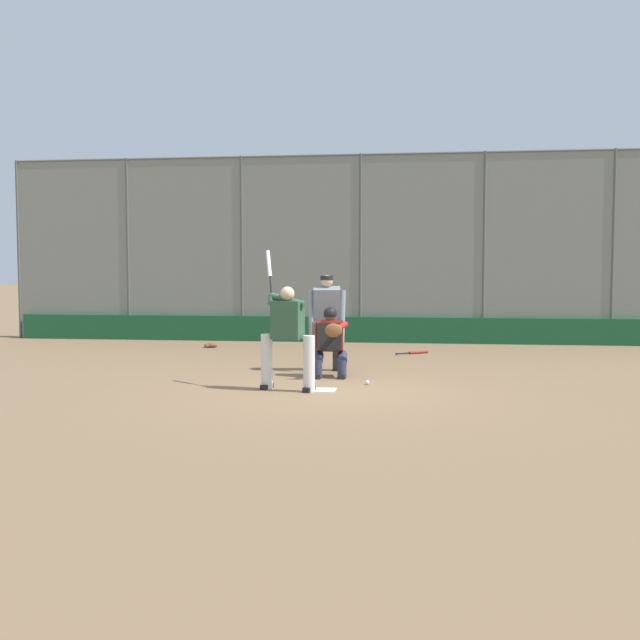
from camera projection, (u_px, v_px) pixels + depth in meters
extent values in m
plane|color=#846647|center=(322.00, 390.00, 11.84)|extent=(160.00, 160.00, 0.00)
cube|color=white|center=(322.00, 390.00, 11.84)|extent=(0.43, 0.43, 0.01)
cylinder|color=#515651|center=(613.00, 248.00, 18.82)|extent=(0.08, 0.08, 4.93)
cylinder|color=#515651|center=(484.00, 248.00, 19.23)|extent=(0.08, 0.08, 4.93)
cylinder|color=#515651|center=(361.00, 249.00, 19.64)|extent=(0.08, 0.08, 4.93)
cylinder|color=#515651|center=(242.00, 249.00, 20.05)|extent=(0.08, 0.08, 4.93)
cylinder|color=#515651|center=(128.00, 249.00, 20.46)|extent=(0.08, 0.08, 4.93)
cylinder|color=#515651|center=(19.00, 250.00, 20.86)|extent=(0.08, 0.08, 4.93)
cube|color=gray|center=(361.00, 249.00, 19.64)|extent=(19.13, 0.01, 4.93)
cylinder|color=#515651|center=(361.00, 155.00, 19.48)|extent=(19.13, 0.06, 0.06)
cube|color=#19512D|center=(360.00, 330.00, 19.68)|extent=(18.75, 0.18, 0.67)
cube|color=slate|center=(317.00, 332.00, 22.26)|extent=(13.39, 2.50, 0.12)
cube|color=slate|center=(313.00, 329.00, 21.44)|extent=(13.39, 0.55, 0.44)
cube|color=#B7BABC|center=(313.00, 320.00, 21.42)|extent=(13.39, 0.24, 0.08)
cube|color=slate|center=(316.00, 322.00, 21.97)|extent=(13.39, 0.55, 0.76)
cube|color=#B7BABC|center=(316.00, 308.00, 21.94)|extent=(13.39, 0.24, 0.08)
cube|color=slate|center=(318.00, 315.00, 22.50)|extent=(13.39, 0.55, 1.08)
cube|color=#B7BABC|center=(318.00, 296.00, 22.46)|extent=(13.39, 0.24, 0.08)
cube|color=slate|center=(321.00, 309.00, 23.04)|extent=(13.39, 0.55, 1.40)
cube|color=#B7BABC|center=(321.00, 285.00, 22.99)|extent=(13.39, 0.24, 0.08)
cylinder|color=silver|center=(309.00, 364.00, 11.68)|extent=(0.18, 0.18, 0.88)
cube|color=black|center=(309.00, 389.00, 11.70)|extent=(0.18, 0.30, 0.08)
cylinder|color=silver|center=(267.00, 362.00, 11.95)|extent=(0.18, 0.18, 0.88)
cube|color=black|center=(267.00, 386.00, 11.98)|extent=(0.18, 0.30, 0.08)
cube|color=#2D5138|center=(287.00, 320.00, 11.77)|extent=(0.53, 0.39, 0.61)
sphere|color=tan|center=(287.00, 294.00, 11.74)|extent=(0.22, 0.22, 0.22)
cylinder|color=#2D5138|center=(288.00, 300.00, 11.77)|extent=(0.61, 0.30, 0.23)
cylinder|color=#2D5138|center=(271.00, 300.00, 11.88)|extent=(0.12, 0.16, 0.17)
sphere|color=black|center=(272.00, 296.00, 11.90)|extent=(0.04, 0.04, 0.04)
cylinder|color=black|center=(271.00, 286.00, 11.99)|extent=(0.10, 0.21, 0.32)
cylinder|color=#B7BCC1|center=(269.00, 264.00, 12.19)|extent=(0.17, 0.32, 0.45)
cylinder|color=#2D334C|center=(342.00, 370.00, 13.11)|extent=(0.16, 0.16, 0.32)
cylinder|color=#2D334C|center=(342.00, 358.00, 13.31)|extent=(0.23, 0.50, 0.25)
cube|color=black|center=(342.00, 376.00, 13.12)|extent=(0.12, 0.27, 0.08)
cylinder|color=#2D334C|center=(318.00, 369.00, 13.13)|extent=(0.16, 0.16, 0.32)
cylinder|color=#2D334C|center=(318.00, 358.00, 13.33)|extent=(0.23, 0.50, 0.25)
cube|color=black|center=(318.00, 376.00, 13.14)|extent=(0.12, 0.27, 0.08)
cube|color=maroon|center=(330.00, 336.00, 13.34)|extent=(0.50, 0.41, 0.58)
cube|color=black|center=(330.00, 337.00, 13.19)|extent=(0.43, 0.18, 0.48)
sphere|color=brown|center=(330.00, 316.00, 13.31)|extent=(0.21, 0.21, 0.21)
sphere|color=black|center=(330.00, 314.00, 13.31)|extent=(0.24, 0.24, 0.24)
cylinder|color=maroon|center=(340.00, 327.00, 13.07)|extent=(0.26, 0.57, 0.17)
ellipsoid|color=brown|center=(334.00, 330.00, 12.82)|extent=(0.31, 0.13, 0.24)
cylinder|color=brown|center=(315.00, 334.00, 13.35)|extent=(0.13, 0.33, 0.46)
cylinder|color=#333333|center=(338.00, 346.00, 14.16)|extent=(0.19, 0.19, 0.92)
cube|color=black|center=(338.00, 368.00, 14.19)|extent=(0.14, 0.29, 0.08)
cylinder|color=#333333|center=(316.00, 346.00, 14.16)|extent=(0.19, 0.19, 0.92)
cube|color=black|center=(316.00, 368.00, 14.19)|extent=(0.14, 0.29, 0.08)
cube|color=gray|center=(327.00, 305.00, 14.04)|extent=(0.55, 0.50, 0.70)
sphere|color=tan|center=(327.00, 281.00, 14.01)|extent=(0.23, 0.23, 0.23)
cylinder|color=black|center=(327.00, 278.00, 14.01)|extent=(0.24, 0.24, 0.08)
cylinder|color=gray|center=(342.00, 316.00, 13.99)|extent=(0.13, 0.25, 0.98)
cylinder|color=gray|center=(311.00, 316.00, 13.99)|extent=(0.18, 0.26, 0.98)
sphere|color=black|center=(396.00, 354.00, 16.70)|extent=(0.04, 0.04, 0.04)
cylinder|color=black|center=(403.00, 353.00, 16.79)|extent=(0.31, 0.25, 0.03)
cylinder|color=maroon|center=(419.00, 352.00, 17.02)|extent=(0.44, 0.37, 0.07)
ellipsoid|color=brown|center=(211.00, 345.00, 18.38)|extent=(0.33, 0.21, 0.12)
ellipsoid|color=brown|center=(206.00, 346.00, 18.29)|extent=(0.12, 0.09, 0.09)
sphere|color=white|center=(367.00, 382.00, 12.43)|extent=(0.07, 0.07, 0.07)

